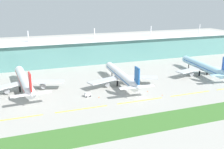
{
  "coord_description": "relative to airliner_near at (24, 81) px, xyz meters",
  "views": [
    {
      "loc": [
        -66.9,
        -130.03,
        55.68
      ],
      "look_at": [
        -7.64,
        30.15,
        7.0
      ],
      "focal_mm": 42.61,
      "sensor_mm": 36.0,
      "label": 1
    }
  ],
  "objects": [
    {
      "name": "baggage_cart",
      "position": [
        34.12,
        -23.76,
        -5.19
      ],
      "size": [
        3.87,
        2.57,
        2.48
      ],
      "color": "silver",
      "rests_on": "ground"
    },
    {
      "name": "airliner_middle",
      "position": [
        61.24,
        -9.91,
        -0.0
      ],
      "size": [
        48.71,
        64.29,
        18.9
      ],
      "color": "white",
      "rests_on": "ground"
    },
    {
      "name": "safety_cone_right_wingtip",
      "position": [
        71.5,
        -28.08,
        -6.1
      ],
      "size": [
        0.56,
        0.56,
        0.7
      ],
      "primitive_type": "cone",
      "color": "orange",
      "rests_on": "ground"
    },
    {
      "name": "airliner_near",
      "position": [
        0.0,
        0.0,
        0.0
      ],
      "size": [
        48.66,
        66.77,
        18.9
      ],
      "color": "white",
      "rests_on": "ground"
    },
    {
      "name": "taxiway_stripe_mid_east",
      "position": [
        94.39,
        -40.5,
        -6.43
      ],
      "size": [
        28.0,
        0.7,
        0.04
      ],
      "primitive_type": "cube",
      "color": "yellow",
      "rests_on": "ground"
    },
    {
      "name": "ground_plane",
      "position": [
        63.39,
        -36.98,
        -6.45
      ],
      "size": [
        600.0,
        600.0,
        0.0
      ],
      "primitive_type": "plane",
      "color": "#A8A59E"
    },
    {
      "name": "safety_cone_nose_front",
      "position": [
        76.55,
        -37.3,
        -6.1
      ],
      "size": [
        0.56,
        0.56,
        0.7
      ],
      "primitive_type": "cone",
      "color": "orange",
      "rests_on": "ground"
    },
    {
      "name": "airliner_far",
      "position": [
        128.34,
        -8.48,
        -0.01
      ],
      "size": [
        48.45,
        61.04,
        18.9
      ],
      "color": "#9ED1EA",
      "rests_on": "ground"
    },
    {
      "name": "taxiway_stripe_west",
      "position": [
        -7.61,
        -40.5,
        -6.43
      ],
      "size": [
        28.0,
        0.7,
        0.04
      ],
      "primitive_type": "cube",
      "color": "yellow",
      "rests_on": "ground"
    },
    {
      "name": "taxiway_stripe_centre",
      "position": [
        60.39,
        -40.5,
        -6.43
      ],
      "size": [
        28.0,
        0.7,
        0.04
      ],
      "primitive_type": "cube",
      "color": "yellow",
      "rests_on": "ground"
    },
    {
      "name": "safety_cone_left_wingtip",
      "position": [
        39.88,
        -27.56,
        -6.1
      ],
      "size": [
        0.56,
        0.56,
        0.7
      ],
      "primitive_type": "cone",
      "color": "orange",
      "rests_on": "ground"
    },
    {
      "name": "taxiway_stripe_mid_west",
      "position": [
        26.39,
        -40.5,
        -6.43
      ],
      "size": [
        28.0,
        0.7,
        0.04
      ],
      "primitive_type": "cube",
      "color": "yellow",
      "rests_on": "ground"
    },
    {
      "name": "grass_verge",
      "position": [
        63.39,
        -67.62,
        -6.4
      ],
      "size": [
        300.0,
        18.0,
        0.1
      ],
      "primitive_type": "cube",
      "color": "#3D702D",
      "rests_on": "ground"
    },
    {
      "name": "terminal_building",
      "position": [
        63.39,
        64.17,
        4.73
      ],
      "size": [
        288.0,
        34.0,
        30.95
      ],
      "color": "slate",
      "rests_on": "ground"
    }
  ]
}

